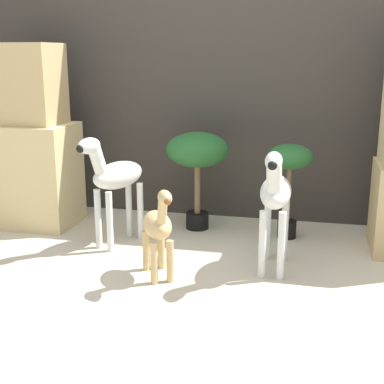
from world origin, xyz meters
The scene contains 8 objects.
ground_plane centered at (0.00, 0.00, 0.00)m, with size 14.00×14.00×0.00m, color beige.
wall_back centered at (0.00, 1.38, 1.10)m, with size 6.40×0.08×2.20m.
rock_pillar_left centered at (-1.34, 0.87, 0.56)m, with size 0.68×0.44×1.25m.
zebra_right centered at (0.43, 0.38, 0.44)m, with size 0.17×0.52×0.71m.
zebra_left centered at (-0.57, 0.58, 0.44)m, with size 0.32×0.51×0.71m.
giraffe_figurine centered at (-0.16, 0.15, 0.28)m, with size 0.28×0.38×0.53m.
potted_palm_front centered at (0.48, 0.96, 0.48)m, with size 0.29×0.29×0.62m.
potted_palm_back centered at (-0.14, 1.01, 0.52)m, with size 0.42×0.42×0.67m.
Camera 1 is at (0.61, -2.44, 1.19)m, focal length 50.00 mm.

